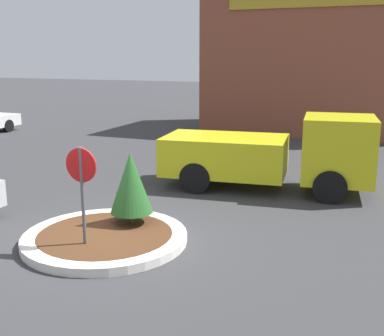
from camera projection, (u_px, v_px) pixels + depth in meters
ground_plane at (105, 242)px, 10.07m from camera, size 120.00×120.00×0.00m
traffic_island at (105, 238)px, 10.05m from camera, size 3.42×3.42×0.18m
stop_sign at (82, 181)px, 9.22m from camera, size 0.67×0.07×2.12m
island_shrub at (131, 183)px, 10.49m from camera, size 0.94×0.94×1.60m
utility_truck at (274, 153)px, 13.78m from camera, size 6.10×2.75×2.18m
storefront_building at (313, 60)px, 24.57m from camera, size 10.12×6.07×7.15m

